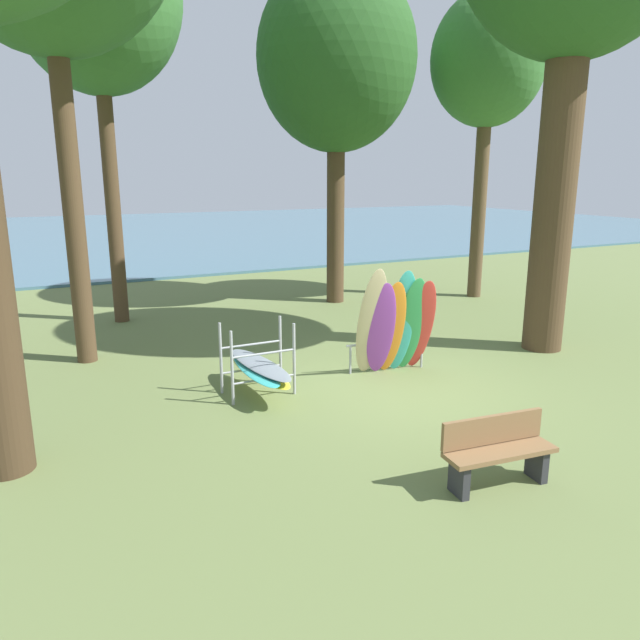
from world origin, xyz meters
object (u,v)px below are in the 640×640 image
(leaning_board_pile, at_px, (396,326))
(board_storage_rack, at_px, (258,367))
(tree_deep_back, at_px, (488,62))
(park_bench, at_px, (497,450))
(tree_far_left_back, at_px, (337,60))

(leaning_board_pile, bearing_deg, board_storage_rack, 175.25)
(tree_deep_back, height_order, park_bench, tree_deep_back)
(board_storage_rack, bearing_deg, tree_deep_back, 28.88)
(tree_deep_back, distance_m, board_storage_rack, 12.02)
(tree_far_left_back, height_order, park_bench, tree_far_left_back)
(tree_deep_back, relative_size, leaning_board_pile, 4.14)
(tree_far_left_back, relative_size, leaning_board_pile, 4.38)
(leaning_board_pile, xyz_separation_m, park_bench, (-1.16, -3.98, -0.51))
(tree_far_left_back, bearing_deg, park_bench, -107.59)
(leaning_board_pile, distance_m, board_storage_rack, 2.69)
(tree_far_left_back, height_order, tree_deep_back, tree_far_left_back)
(leaning_board_pile, bearing_deg, tree_far_left_back, 71.59)
(tree_deep_back, height_order, leaning_board_pile, tree_deep_back)
(leaning_board_pile, relative_size, board_storage_rack, 0.99)
(tree_far_left_back, relative_size, tree_deep_back, 1.06)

